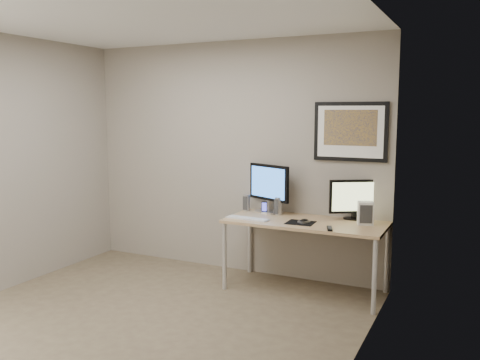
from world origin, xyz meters
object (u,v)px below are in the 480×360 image
(speaker_right, at_px, (278,206))
(speaker_left, at_px, (247,203))
(framed_art, at_px, (350,132))
(fan_unit, at_px, (365,213))
(phone_dock, at_px, (264,207))
(desk, at_px, (305,227))
(monitor_tv, at_px, (355,198))
(keyboard, at_px, (247,218))
(monitor_large, at_px, (269,186))

(speaker_right, bearing_deg, speaker_left, -170.22)
(framed_art, height_order, fan_unit, framed_art)
(speaker_right, relative_size, phone_dock, 1.41)
(desk, height_order, fan_unit, fan_unit)
(framed_art, relative_size, speaker_left, 4.13)
(phone_dock, bearing_deg, speaker_left, 150.98)
(fan_unit, bearing_deg, speaker_right, 157.08)
(speaker_right, xyz_separation_m, fan_unit, (0.93, -0.06, 0.02))
(desk, distance_m, framed_art, 1.07)
(monitor_tv, bearing_deg, phone_dock, 156.19)
(desk, relative_size, phone_dock, 11.87)
(framed_art, relative_size, speaker_right, 3.94)
(fan_unit, bearing_deg, speaker_left, 155.80)
(framed_art, distance_m, monitor_tv, 0.68)
(keyboard, height_order, fan_unit, fan_unit)
(desk, xyz_separation_m, speaker_right, (-0.36, 0.16, 0.16))
(speaker_right, bearing_deg, monitor_tv, 25.87)
(fan_unit, bearing_deg, monitor_tv, 111.55)
(monitor_large, xyz_separation_m, fan_unit, (1.08, -0.15, -0.18))
(monitor_large, distance_m, monitor_tv, 0.93)
(monitor_tv, xyz_separation_m, fan_unit, (0.15, -0.17, -0.11))
(framed_art, bearing_deg, speaker_right, -166.42)
(framed_art, bearing_deg, phone_dock, -168.63)
(monitor_large, height_order, speaker_left, monitor_large)
(framed_art, bearing_deg, monitor_tv, -38.37)
(monitor_tv, bearing_deg, desk, -178.41)
(speaker_right, bearing_deg, desk, -6.42)
(framed_art, height_order, speaker_right, framed_art)
(desk, relative_size, keyboard, 3.48)
(speaker_right, xyz_separation_m, keyboard, (-0.20, -0.34, -0.09))
(speaker_right, height_order, fan_unit, fan_unit)
(monitor_tv, height_order, keyboard, monitor_tv)
(keyboard, bearing_deg, phone_dock, 87.83)
(monitor_large, xyz_separation_m, speaker_right, (0.15, -0.08, -0.20))
(framed_art, height_order, speaker_left, framed_art)
(fan_unit, bearing_deg, phone_dock, 157.86)
(speaker_left, bearing_deg, desk, -11.00)
(monitor_large, bearing_deg, monitor_tv, 25.69)
(framed_art, distance_m, monitor_large, 1.05)
(keyboard, bearing_deg, framed_art, 34.55)
(monitor_tv, relative_size, speaker_right, 2.45)
(monitor_tv, height_order, phone_dock, monitor_tv)
(desk, bearing_deg, phone_dock, 163.03)
(desk, bearing_deg, fan_unit, 9.53)
(phone_dock, bearing_deg, keyboard, -111.86)
(speaker_left, relative_size, keyboard, 0.39)
(desk, distance_m, phone_dock, 0.56)
(speaker_left, bearing_deg, keyboard, -58.90)
(speaker_left, height_order, phone_dock, speaker_left)
(phone_dock, xyz_separation_m, keyboard, (-0.04, -0.34, -0.06))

